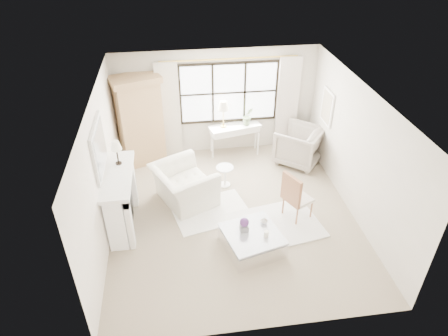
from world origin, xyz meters
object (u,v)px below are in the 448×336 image
at_px(club_armchair, 184,185).
at_px(coffee_table, 252,241).
at_px(armoire, 140,120).
at_px(console_table, 235,139).

height_order(club_armchair, coffee_table, club_armchair).
distance_m(armoire, coffee_table, 4.17).
height_order(console_table, club_armchair, club_armchair).
xyz_separation_m(armoire, club_armchair, (0.93, -1.82, -0.72)).
relative_size(armoire, coffee_table, 1.83).
bearing_deg(console_table, club_armchair, -139.73).
xyz_separation_m(armoire, coffee_table, (2.11, -3.46, -0.96)).
distance_m(armoire, club_armchair, 2.17).
bearing_deg(armoire, console_table, -19.29).
bearing_deg(coffee_table, club_armchair, 111.01).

